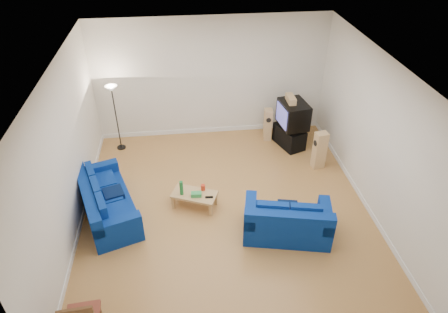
{
  "coord_description": "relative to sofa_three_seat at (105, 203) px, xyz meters",
  "views": [
    {
      "loc": [
        -0.79,
        -6.33,
        5.78
      ],
      "look_at": [
        0.0,
        0.4,
        1.1
      ],
      "focal_mm": 32.0,
      "sensor_mm": 36.0,
      "label": 1
    }
  ],
  "objects": [
    {
      "name": "room",
      "position": [
        2.51,
        -0.14,
        1.24
      ],
      "size": [
        6.01,
        6.51,
        3.21
      ],
      "color": "#905D2C",
      "rests_on": "ground"
    },
    {
      "name": "sofa_three_seat",
      "position": [
        0.0,
        0.0,
        0.0
      ],
      "size": [
        1.55,
        2.3,
        0.82
      ],
      "rotation": [
        0.0,
        0.0,
        -1.24
      ],
      "color": "navy",
      "rests_on": "ground"
    },
    {
      "name": "sofa_loveseat",
      "position": [
        3.59,
        -1.01,
        0.01
      ],
      "size": [
        1.82,
        1.26,
        0.83
      ],
      "rotation": [
        0.0,
        0.0,
        -0.21
      ],
      "color": "navy",
      "rests_on": "ground"
    },
    {
      "name": "coffee_table",
      "position": [
        1.85,
        0.06,
        -0.02
      ],
      "size": [
        1.05,
        0.8,
        0.34
      ],
      "rotation": [
        0.0,
        0.0,
        -0.4
      ],
      "color": "tan",
      "rests_on": "ground"
    },
    {
      "name": "bottle",
      "position": [
        1.58,
        0.07,
        0.2
      ],
      "size": [
        0.11,
        0.11,
        0.33
      ],
      "primitive_type": "cylinder",
      "rotation": [
        0.0,
        0.0,
        -0.71
      ],
      "color": "#197233",
      "rests_on": "coffee_table"
    },
    {
      "name": "tissue_box",
      "position": [
        1.89,
        -0.03,
        0.08
      ],
      "size": [
        0.23,
        0.13,
        0.09
      ],
      "primitive_type": "cube",
      "rotation": [
        0.0,
        0.0,
        -0.06
      ],
      "color": "green",
      "rests_on": "coffee_table"
    },
    {
      "name": "red_canister",
      "position": [
        2.04,
        0.16,
        0.1
      ],
      "size": [
        0.09,
        0.09,
        0.13
      ],
      "primitive_type": "cylinder",
      "rotation": [
        0.0,
        0.0,
        -0.01
      ],
      "color": "red",
      "rests_on": "coffee_table"
    },
    {
      "name": "remote",
      "position": [
        2.15,
        -0.11,
        0.05
      ],
      "size": [
        0.17,
        0.06,
        0.02
      ],
      "primitive_type": "cube",
      "rotation": [
        0.0,
        0.0,
        -0.07
      ],
      "color": "black",
      "rests_on": "coffee_table"
    },
    {
      "name": "tv_stand",
      "position": [
        4.46,
        2.19,
        -0.04
      ],
      "size": [
        0.76,
        0.99,
        0.53
      ],
      "primitive_type": "cube",
      "rotation": [
        0.0,
        0.0,
        -1.21
      ],
      "color": "black",
      "rests_on": "ground"
    },
    {
      "name": "av_receiver",
      "position": [
        4.49,
        2.23,
        0.27
      ],
      "size": [
        0.44,
        0.48,
        0.09
      ],
      "primitive_type": "cube",
      "rotation": [
        0.0,
        0.0,
        -1.23
      ],
      "color": "black",
      "rests_on": "tv_stand"
    },
    {
      "name": "television",
      "position": [
        4.48,
        2.14,
        0.64
      ],
      "size": [
        0.73,
        0.91,
        0.64
      ],
      "rotation": [
        0.0,
        0.0,
        -1.43
      ],
      "color": "black",
      "rests_on": "av_receiver"
    },
    {
      "name": "centre_speaker",
      "position": [
        4.4,
        2.21,
        1.04
      ],
      "size": [
        0.18,
        0.44,
        0.16
      ],
      "primitive_type": "cube",
      "rotation": [
        0.0,
        0.0,
        -1.56
      ],
      "color": "tan",
      "rests_on": "television"
    },
    {
      "name": "speaker_left",
      "position": [
        3.95,
        2.56,
        0.14
      ],
      "size": [
        0.23,
        0.29,
        0.88
      ],
      "rotation": [
        0.0,
        0.0,
        -0.12
      ],
      "color": "tan",
      "rests_on": "ground"
    },
    {
      "name": "speaker_right",
      "position": [
        4.92,
        1.15,
        0.18
      ],
      "size": [
        0.32,
        0.27,
        0.96
      ],
      "rotation": [
        0.0,
        0.0,
        -1.41
      ],
      "color": "tan",
      "rests_on": "ground"
    },
    {
      "name": "floor_lamp",
      "position": [
        0.06,
        2.56,
        1.16
      ],
      "size": [
        0.3,
        0.3,
        1.77
      ],
      "color": "black",
      "rests_on": "ground"
    }
  ]
}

